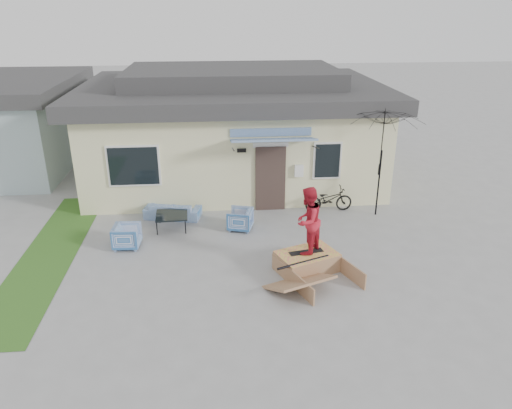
{
  "coord_description": "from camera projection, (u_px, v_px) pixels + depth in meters",
  "views": [
    {
      "loc": [
        -0.76,
        -9.85,
        6.18
      ],
      "look_at": [
        0.3,
        1.8,
        1.3
      ],
      "focal_mm": 33.93,
      "sensor_mm": 36.0,
      "label": 1
    }
  ],
  "objects": [
    {
      "name": "skate_ramp",
      "position": [
        307.0,
        262.0,
        12.02
      ],
      "size": [
        2.01,
        2.28,
        0.47
      ],
      "primitive_type": null,
      "rotation": [
        0.0,
        0.0,
        0.38
      ],
      "color": "#916747",
      "rests_on": "ground"
    },
    {
      "name": "ground",
      "position": [
        250.0,
        284.0,
        11.49
      ],
      "size": [
        90.0,
        90.0,
        0.0
      ],
      "primitive_type": "plane",
      "color": "gray",
      "rests_on": "ground"
    },
    {
      "name": "patio_umbrella",
      "position": [
        381.0,
        162.0,
        14.63
      ],
      "size": [
        2.26,
        2.08,
        2.2
      ],
      "color": "black",
      "rests_on": "ground"
    },
    {
      "name": "house",
      "position": [
        233.0,
        126.0,
        18.09
      ],
      "size": [
        10.8,
        8.49,
        4.1
      ],
      "color": "beige",
      "rests_on": "ground"
    },
    {
      "name": "armchair_right",
      "position": [
        240.0,
        218.0,
        14.17
      ],
      "size": [
        0.8,
        0.82,
        0.7
      ],
      "primitive_type": "imported",
      "rotation": [
        0.0,
        0.0,
        -1.85
      ],
      "color": "#205796",
      "rests_on": "ground"
    },
    {
      "name": "skateboard",
      "position": [
        306.0,
        251.0,
        11.96
      ],
      "size": [
        0.89,
        0.38,
        0.05
      ],
      "primitive_type": "cube",
      "rotation": [
        0.0,
        0.0,
        0.2
      ],
      "color": "black",
      "rests_on": "skate_ramp"
    },
    {
      "name": "loveseat",
      "position": [
        173.0,
        208.0,
        14.95
      ],
      "size": [
        1.78,
        0.86,
        0.67
      ],
      "primitive_type": "imported",
      "rotation": [
        0.0,
        0.0,
        2.93
      ],
      "color": "#205796",
      "rests_on": "ground"
    },
    {
      "name": "skater",
      "position": [
        308.0,
        219.0,
        11.63
      ],
      "size": [
        1.01,
        1.04,
        1.69
      ],
      "primitive_type": "imported",
      "rotation": [
        0.0,
        0.0,
        4.06
      ],
      "color": "red",
      "rests_on": "skateboard"
    },
    {
      "name": "grass_strip",
      "position": [
        50.0,
        254.0,
        12.89
      ],
      "size": [
        1.4,
        8.0,
        0.01
      ],
      "primitive_type": "cube",
      "color": "#2C5A1E",
      "rests_on": "ground"
    },
    {
      "name": "bicycle",
      "position": [
        329.0,
        197.0,
        15.36
      ],
      "size": [
        1.56,
        0.63,
        0.98
      ],
      "primitive_type": "imported",
      "rotation": [
        0.0,
        0.0,
        1.64
      ],
      "color": "black",
      "rests_on": "ground"
    },
    {
      "name": "coffee_table",
      "position": [
        172.0,
        221.0,
        14.28
      ],
      "size": [
        0.95,
        0.95,
        0.45
      ],
      "primitive_type": "cube",
      "rotation": [
        0.0,
        0.0,
        0.05
      ],
      "color": "black",
      "rests_on": "ground"
    },
    {
      "name": "armchair_left",
      "position": [
        127.0,
        235.0,
        13.12
      ],
      "size": [
        0.69,
        0.73,
        0.71
      ],
      "primitive_type": "imported",
      "rotation": [
        0.0,
        0.0,
        1.51
      ],
      "color": "#205796",
      "rests_on": "ground"
    }
  ]
}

